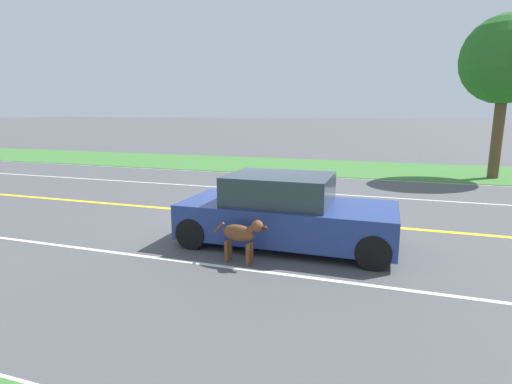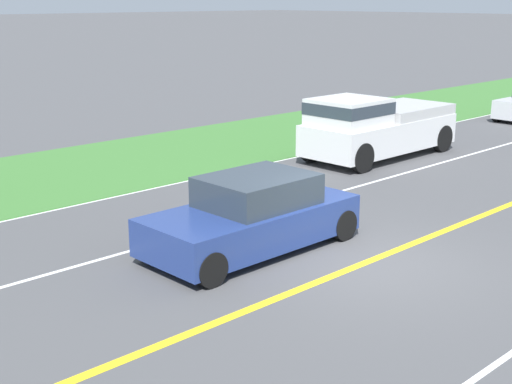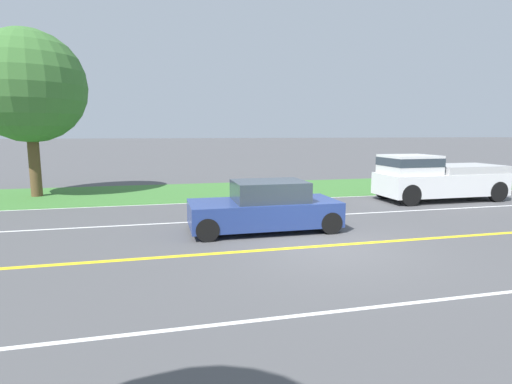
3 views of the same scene
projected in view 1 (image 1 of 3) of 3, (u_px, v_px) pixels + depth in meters
ground_plane at (267, 217)px, 10.34m from camera, size 400.00×400.00×0.00m
centre_divider_line at (267, 217)px, 10.34m from camera, size 0.18×160.00×0.01m
lane_edge_line_left at (315, 177)px, 16.85m from camera, size 0.14×160.00×0.01m
lane_dash_same_dir at (209, 265)px, 7.08m from camera, size 0.10×160.00×0.01m
lane_dash_oncoming at (296, 192)px, 13.60m from camera, size 0.10×160.00×0.01m
grass_verge_left at (325, 167)px, 19.64m from camera, size 6.00×160.00×0.03m
ego_car at (285, 213)px, 8.08m from camera, size 1.90×4.26×1.44m
dog at (242, 234)px, 7.05m from camera, size 0.32×1.09×0.86m
roadside_tree_left_near at (506, 60)px, 15.48m from camera, size 3.40×3.40×6.40m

